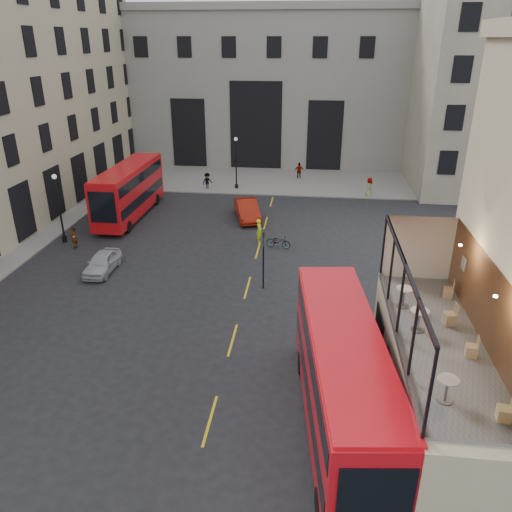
# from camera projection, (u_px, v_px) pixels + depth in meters

# --- Properties ---
(ground) EXTENTS (140.00, 140.00, 0.00)m
(ground) POSITION_uv_depth(u_px,v_px,m) (258.00, 424.00, 20.36)
(ground) COLOR black
(ground) RESTS_ON ground
(host_frontage) EXTENTS (3.00, 11.00, 4.50)m
(host_frontage) POSITION_uv_depth(u_px,v_px,m) (429.00, 392.00, 18.78)
(host_frontage) COLOR #B9A98B
(host_frontage) RESTS_ON ground
(cafe_floor) EXTENTS (3.00, 10.00, 0.10)m
(cafe_floor) POSITION_uv_depth(u_px,v_px,m) (438.00, 340.00, 17.86)
(cafe_floor) COLOR slate
(cafe_floor) RESTS_ON host_frontage
(gateway) EXTENTS (35.00, 10.60, 18.00)m
(gateway) POSITION_uv_depth(u_px,v_px,m) (261.00, 83.00, 60.75)
(gateway) COLOR gray
(gateway) RESTS_ON ground
(building_right) EXTENTS (16.60, 18.60, 20.00)m
(building_right) POSITION_uv_depth(u_px,v_px,m) (497.00, 81.00, 50.46)
(building_right) COLOR #A99B88
(building_right) RESTS_ON ground
(pavement_far) EXTENTS (40.00, 12.00, 0.12)m
(pavement_far) POSITION_uv_depth(u_px,v_px,m) (242.00, 179.00, 55.52)
(pavement_far) COLOR slate
(pavement_far) RESTS_ON ground
(traffic_light_near) EXTENTS (0.16, 0.20, 3.80)m
(traffic_light_near) POSITION_uv_depth(u_px,v_px,m) (263.00, 253.00, 30.40)
(traffic_light_near) COLOR black
(traffic_light_near) RESTS_ON ground
(traffic_light_far) EXTENTS (0.16, 0.20, 3.80)m
(traffic_light_far) POSITION_uv_depth(u_px,v_px,m) (131.00, 179.00, 46.41)
(traffic_light_far) COLOR black
(traffic_light_far) RESTS_ON ground
(street_lamp_a) EXTENTS (0.36, 0.36, 5.33)m
(street_lamp_a) POSITION_uv_depth(u_px,v_px,m) (60.00, 212.00, 37.53)
(street_lamp_a) COLOR black
(street_lamp_a) RESTS_ON ground
(street_lamp_b) EXTENTS (0.36, 0.36, 5.33)m
(street_lamp_b) POSITION_uv_depth(u_px,v_px,m) (236.00, 166.00, 50.95)
(street_lamp_b) COLOR black
(street_lamp_b) RESTS_ON ground
(bus_near) EXTENTS (3.85, 11.71, 4.59)m
(bus_near) POSITION_uv_depth(u_px,v_px,m) (342.00, 376.00, 19.10)
(bus_near) COLOR red
(bus_near) RESTS_ON ground
(bus_far) EXTENTS (2.71, 11.19, 4.45)m
(bus_far) POSITION_uv_depth(u_px,v_px,m) (129.00, 189.00, 43.00)
(bus_far) COLOR red
(bus_far) RESTS_ON ground
(car_a) EXTENTS (1.58, 3.92, 1.34)m
(car_a) POSITION_uv_depth(u_px,v_px,m) (102.00, 262.00, 33.38)
(car_a) COLOR #A6A8AE
(car_a) RESTS_ON ground
(car_b) EXTENTS (3.07, 5.29, 1.65)m
(car_b) POSITION_uv_depth(u_px,v_px,m) (247.00, 210.00, 43.05)
(car_b) COLOR #961809
(car_b) RESTS_ON ground
(car_c) EXTENTS (4.31, 6.06, 1.63)m
(car_c) POSITION_uv_depth(u_px,v_px,m) (129.00, 194.00, 47.54)
(car_c) COLOR black
(car_c) RESTS_ON ground
(bicycle) EXTENTS (1.95, 1.10, 0.97)m
(bicycle) POSITION_uv_depth(u_px,v_px,m) (279.00, 242.00, 37.28)
(bicycle) COLOR gray
(bicycle) RESTS_ON ground
(cyclist) EXTENTS (0.56, 0.75, 1.88)m
(cyclist) POSITION_uv_depth(u_px,v_px,m) (259.00, 231.00, 38.03)
(cyclist) COLOR #D9FF1A
(cyclist) RESTS_ON ground
(pedestrian_a) EXTENTS (1.07, 0.96, 1.81)m
(pedestrian_a) POSITION_uv_depth(u_px,v_px,m) (115.00, 180.00, 51.63)
(pedestrian_a) COLOR gray
(pedestrian_a) RESTS_ON ground
(pedestrian_b) EXTENTS (1.26, 1.23, 1.73)m
(pedestrian_b) POSITION_uv_depth(u_px,v_px,m) (207.00, 181.00, 51.40)
(pedestrian_b) COLOR gray
(pedestrian_b) RESTS_ON ground
(pedestrian_c) EXTENTS (1.16, 0.65, 1.87)m
(pedestrian_c) POSITION_uv_depth(u_px,v_px,m) (299.00, 171.00, 55.06)
(pedestrian_c) COLOR gray
(pedestrian_c) RESTS_ON ground
(pedestrian_d) EXTENTS (0.89, 1.09, 1.91)m
(pedestrian_d) POSITION_uv_depth(u_px,v_px,m) (369.00, 187.00, 48.99)
(pedestrian_d) COLOR gray
(pedestrian_d) RESTS_ON ground
(pedestrian_e) EXTENTS (0.48, 0.65, 1.64)m
(pedestrian_e) POSITION_uv_depth(u_px,v_px,m) (74.00, 238.00, 37.00)
(pedestrian_e) COLOR gray
(pedestrian_e) RESTS_ON ground
(cafe_table_near) EXTENTS (0.63, 0.63, 0.79)m
(cafe_table_near) POSITION_uv_depth(u_px,v_px,m) (447.00, 386.00, 14.60)
(cafe_table_near) COLOR beige
(cafe_table_near) RESTS_ON cafe_floor
(cafe_table_mid) EXTENTS (0.68, 0.68, 0.84)m
(cafe_table_mid) POSITION_uv_depth(u_px,v_px,m) (419.00, 317.00, 18.14)
(cafe_table_mid) COLOR silver
(cafe_table_mid) RESTS_ON cafe_floor
(cafe_table_far) EXTENTS (0.66, 0.66, 0.82)m
(cafe_table_far) POSITION_uv_depth(u_px,v_px,m) (404.00, 294.00, 19.78)
(cafe_table_far) COLOR white
(cafe_table_far) RESTS_ON cafe_floor
(cafe_chair_a) EXTENTS (0.42, 0.42, 0.76)m
(cafe_chair_a) POSITION_uv_depth(u_px,v_px,m) (505.00, 413.00, 13.98)
(cafe_chair_a) COLOR #D7C17C
(cafe_chair_a) RESTS_ON cafe_floor
(cafe_chair_b) EXTENTS (0.43, 0.43, 0.75)m
(cafe_chair_b) POSITION_uv_depth(u_px,v_px,m) (472.00, 350.00, 16.80)
(cafe_chair_b) COLOR tan
(cafe_chair_b) RESTS_ON cafe_floor
(cafe_chair_c) EXTENTS (0.47, 0.47, 0.85)m
(cafe_chair_c) POSITION_uv_depth(u_px,v_px,m) (450.00, 318.00, 18.67)
(cafe_chair_c) COLOR tan
(cafe_chair_c) RESTS_ON cafe_floor
(cafe_chair_d) EXTENTS (0.46, 0.46, 0.78)m
(cafe_chair_d) POSITION_uv_depth(u_px,v_px,m) (448.00, 292.00, 20.61)
(cafe_chair_d) COLOR tan
(cafe_chair_d) RESTS_ON cafe_floor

